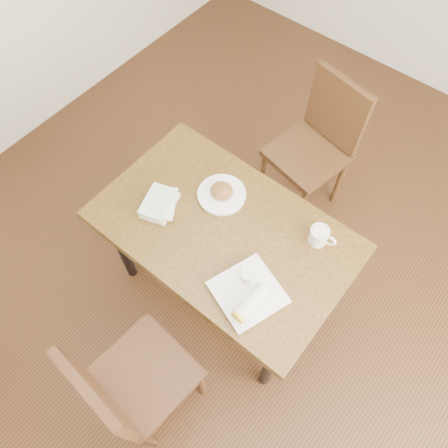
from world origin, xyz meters
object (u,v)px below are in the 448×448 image
Objects in this scene: chair_near at (128,385)px; plate_burrito at (249,295)px; chair_far at (318,140)px; plate_scone at (222,193)px; book_stack at (160,204)px; coffee_mug at (320,236)px; table at (224,237)px.

chair_near reaches higher than plate_burrito.
chair_near and chair_far have the same top height.
chair_far reaches higher than plate_scone.
chair_far is at bearing 73.25° from book_stack.
chair_far is 3.99× the size of book_stack.
coffee_mug is 0.38× the size of plate_burrito.
coffee_mug reaches higher than book_stack.
coffee_mug is at bearing -60.09° from chair_far.
book_stack is (-0.33, -0.10, 0.11)m from table.
book_stack is at bearing -155.07° from coffee_mug.
table is 1.31× the size of chair_near.
chair_far is 1.21m from plate_burrito.
table is 0.38m from plate_burrito.
table is at bearing -47.63° from plate_scone.
chair_near is at bearing -83.00° from table.
plate_burrito is (-0.08, -0.44, -0.02)m from coffee_mug.
table is at bearing -88.99° from chair_far.
chair_far is 0.85m from coffee_mug.
plate_burrito is (0.43, -0.35, 0.00)m from plate_scone.
plate_scone reaches higher than book_stack.
table is 3.54× the size of plate_burrito.
chair_far is at bearing 81.81° from plate_scone.
book_stack is at bearing -106.75° from chair_far.
plate_scone is 0.53m from coffee_mug.
chair_near is at bearing -86.22° from chair_far.
plate_burrito is at bearing -100.71° from coffee_mug.
chair_near is 1.00× the size of chair_far.
book_stack is (-0.31, -1.03, 0.23)m from chair_far.
book_stack is (-0.71, -0.33, -0.02)m from coffee_mug.
table is at bearing 97.00° from chair_near.
coffee_mug is at bearing 24.93° from book_stack.
chair_near is 0.86m from book_stack.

